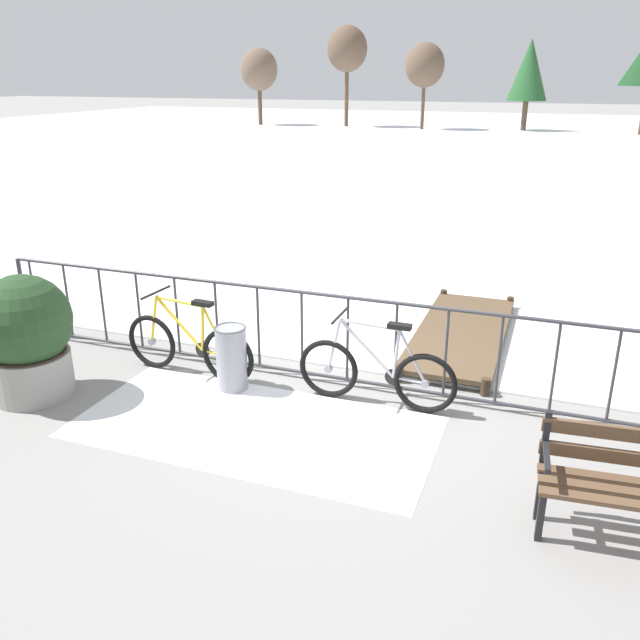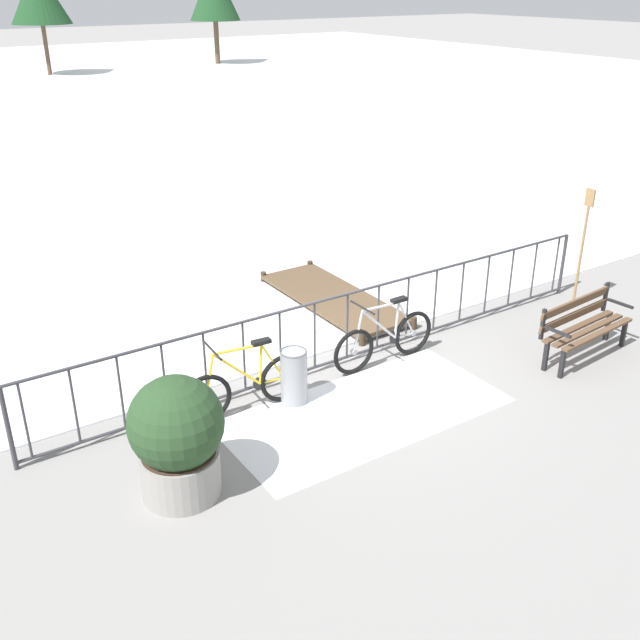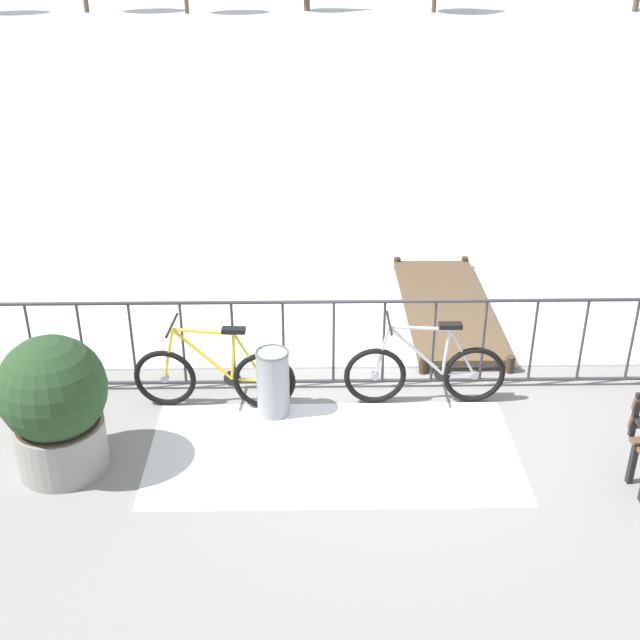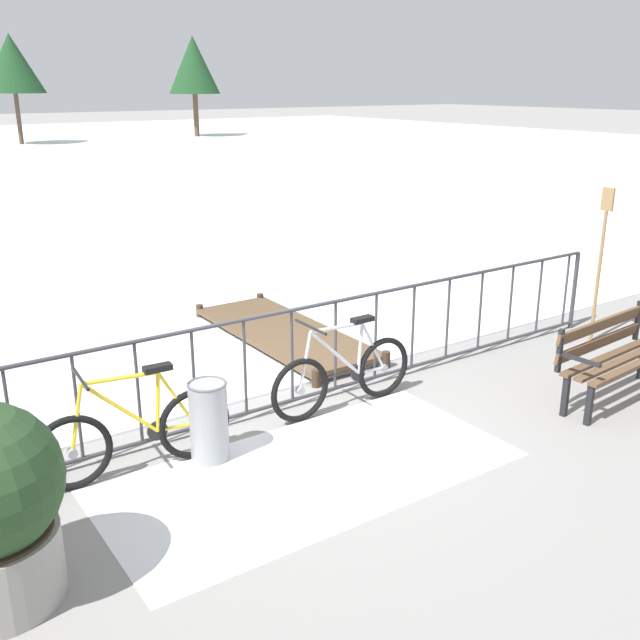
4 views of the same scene
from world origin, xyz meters
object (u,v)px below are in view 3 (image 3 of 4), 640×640
at_px(bicycle_near_railing, 425,372).
at_px(trash_bin, 273,382).
at_px(bicycle_second, 215,376).
at_px(planter_with_shrub, 55,404).

relative_size(bicycle_near_railing, trash_bin, 2.34).
distance_m(bicycle_second, planter_with_shrub, 1.72).
relative_size(bicycle_second, trash_bin, 2.34).
distance_m(bicycle_near_railing, bicycle_second, 2.22).
bearing_deg(planter_with_shrub, trash_bin, 24.69).
height_order(planter_with_shrub, trash_bin, planter_with_shrub).
xyz_separation_m(planter_with_shrub, trash_bin, (1.95, 0.90, -0.33)).
bearing_deg(planter_with_shrub, bicycle_second, 37.52).
bearing_deg(bicycle_near_railing, trash_bin, -173.69).
bearing_deg(trash_bin, bicycle_near_railing, 6.31).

